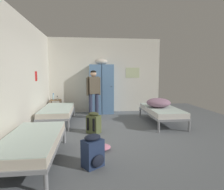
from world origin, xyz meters
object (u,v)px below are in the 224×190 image
shelf_unit (56,106)px  bed_left_rear (58,111)px  backpack_navy (93,152)px  person_traveler (94,90)px  backpack_olive (94,123)px  bedding_heap (158,103)px  lotion_bottle (57,98)px  bed_right (161,111)px  bed_left_front (32,142)px  locker_bank (101,88)px  water_bottle (53,97)px  clothes_pile_pink (98,147)px

shelf_unit → bed_left_rear: (0.25, -1.15, 0.04)m
bed_left_rear → backpack_navy: size_ratio=3.45×
person_traveler → backpack_navy: 3.53m
person_traveler → backpack_navy: person_traveler is taller
shelf_unit → backpack_olive: bearing=-59.6°
bedding_heap → lotion_bottle: (-3.28, 1.44, 0.00)m
bed_right → bed_left_front: bearing=-144.0°
shelf_unit → bed_left_front: (0.25, -3.85, 0.04)m
bed_right → lotion_bottle: lotion_bottle is taller
bed_left_rear → person_traveler: (1.12, 0.50, 0.60)m
bed_right → person_traveler: person_traveler is taller
backpack_navy → person_traveler: bearing=88.5°
person_traveler → bed_left_front: bearing=-109.4°
locker_bank → bed_left_rear: bearing=-138.2°
bed_left_rear → water_bottle: water_bottle is taller
backpack_olive → backpack_navy: 1.82m
shelf_unit → water_bottle: (-0.08, 0.02, 0.33)m
bed_left_rear → clothes_pile_pink: bed_left_rear is taller
shelf_unit → bed_right: shelf_unit is taller
bed_right → backpack_navy: size_ratio=3.45×
water_bottle → bed_right: bearing=-23.9°
locker_bank → backpack_olive: 2.55m
bed_left_front → bed_left_rear: bearing=90.0°
bed_left_front → person_traveler: 3.44m
clothes_pile_pink → bed_left_rear: bearing=116.8°
backpack_olive → clothes_pile_pink: size_ratio=1.08×
lotion_bottle → shelf_unit: bearing=150.3°
bed_right → lotion_bottle: (-3.36, 1.50, 0.25)m
shelf_unit → lotion_bottle: bearing=-29.7°
bedding_heap → water_bottle: water_bottle is taller
locker_bank → water_bottle: (-1.77, -0.11, -0.30)m
water_bottle → backpack_olive: water_bottle is taller
bed_right → clothes_pile_pink: size_ratio=3.74×
shelf_unit → bed_right: size_ratio=0.30×
bed_right → bedding_heap: size_ratio=2.60×
bed_left_rear → clothes_pile_pink: size_ratio=3.74×
bedding_heap → backpack_olive: (-2.01, -0.80, -0.37)m
locker_bank → bed_right: bearing=-43.8°
bed_left_rear → bed_right: (3.18, -0.39, 0.00)m
clothes_pile_pink → bed_right: bearing=42.7°
bed_right → person_traveler: bearing=156.7°
shelf_unit → water_bottle: bearing=166.0°
bed_left_front → backpack_navy: size_ratio=3.45×
bed_left_front → backpack_navy: (1.03, -0.25, -0.12)m
shelf_unit → bed_left_front: shelf_unit is taller
bed_left_rear → person_traveler: size_ratio=1.17×
locker_bank → clothes_pile_pink: 3.68m
bed_left_rear → water_bottle: size_ratio=8.23×
bedding_heap → shelf_unit: bearing=156.1°
shelf_unit → bed_left_front: 3.86m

